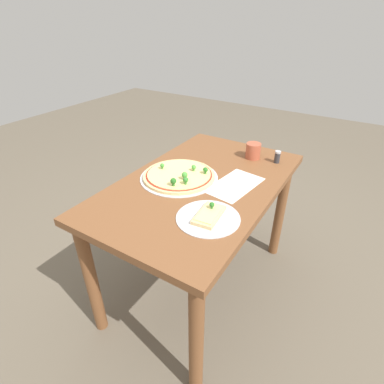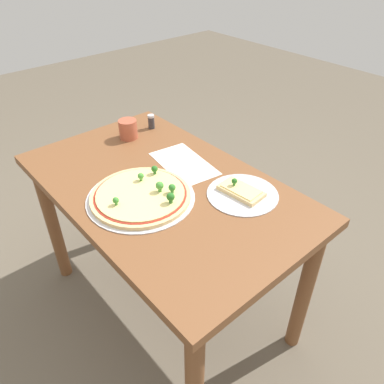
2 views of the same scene
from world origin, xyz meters
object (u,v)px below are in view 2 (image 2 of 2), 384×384
(condiment_shaker, at_px, (151,122))
(pizza_tray_slice, at_px, (242,192))
(dining_table, at_px, (164,206))
(drinking_cup, at_px, (128,129))
(pizza_tray_whole, at_px, (141,195))

(condiment_shaker, bearing_deg, pizza_tray_slice, 174.09)
(dining_table, bearing_deg, drinking_cup, -15.50)
(dining_table, height_order, pizza_tray_whole, pizza_tray_whole)
(dining_table, relative_size, pizza_tray_slice, 4.43)
(pizza_tray_slice, bearing_deg, dining_table, 36.55)
(pizza_tray_whole, xyz_separation_m, pizza_tray_slice, (-0.22, -0.29, -0.00))
(pizza_tray_slice, bearing_deg, pizza_tray_whole, 52.96)
(pizza_tray_slice, height_order, drinking_cup, drinking_cup)
(pizza_tray_whole, height_order, condiment_shaker, condiment_shaker)
(pizza_tray_slice, xyz_separation_m, drinking_cup, (0.64, 0.07, 0.04))
(dining_table, xyz_separation_m, pizza_tray_slice, (-0.24, -0.18, 0.12))
(drinking_cup, height_order, condiment_shaker, drinking_cup)
(pizza_tray_whole, distance_m, condiment_shaker, 0.56)
(dining_table, bearing_deg, condiment_shaker, -31.16)
(pizza_tray_slice, bearing_deg, condiment_shaker, -5.91)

